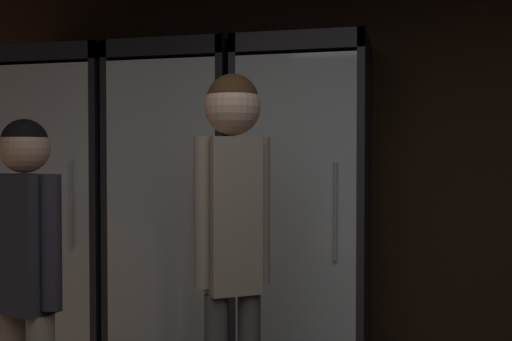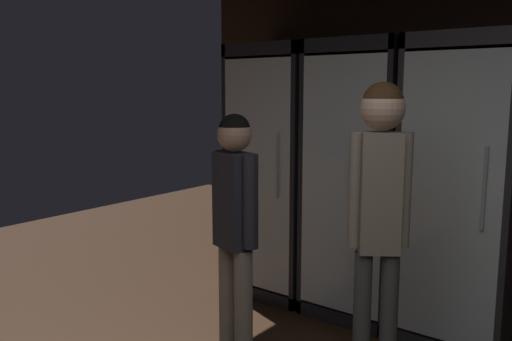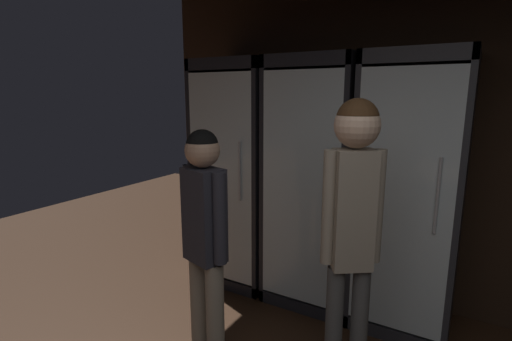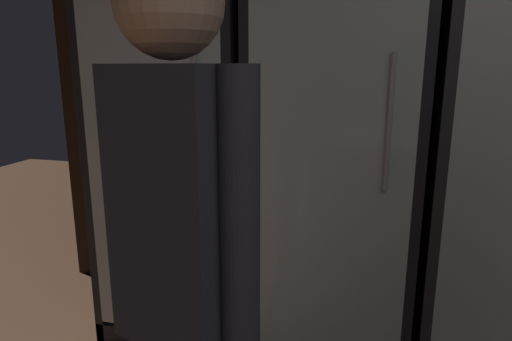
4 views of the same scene
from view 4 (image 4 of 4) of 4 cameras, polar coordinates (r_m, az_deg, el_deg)
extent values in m
cube|color=black|center=(2.46, -6.94, 6.17)|extent=(0.71, 0.04, 2.06)
cube|color=black|center=(2.35, -17.24, 5.35)|extent=(0.04, 0.62, 2.06)
cube|color=black|center=(2.08, -1.14, 4.96)|extent=(0.04, 0.62, 2.06)
cube|color=black|center=(2.52, -8.77, -17.39)|extent=(0.71, 0.62, 0.10)
cube|color=white|center=(2.43, -7.20, 6.08)|extent=(0.63, 0.02, 1.82)
cube|color=silver|center=(1.93, -13.29, 3.94)|extent=(0.63, 0.02, 1.82)
cylinder|color=#B2B2B7|center=(1.80, -7.74, 6.85)|extent=(0.02, 0.02, 0.50)
cube|color=silver|center=(2.49, -8.83, -16.01)|extent=(0.61, 0.54, 0.02)
cylinder|color=#336B38|center=(2.50, -14.44, -13.34)|extent=(0.07, 0.07, 0.20)
cylinder|color=#336B38|center=(2.44, -14.65, -10.23)|extent=(0.03, 0.03, 0.10)
cylinder|color=#2D2D33|center=(2.51, -14.43, -13.63)|extent=(0.07, 0.07, 0.05)
cylinder|color=gray|center=(2.47, -10.35, -13.19)|extent=(0.07, 0.07, 0.22)
cylinder|color=gray|center=(2.41, -10.49, -10.18)|extent=(0.03, 0.03, 0.06)
cylinder|color=tan|center=(2.47, -10.35, -13.06)|extent=(0.08, 0.08, 0.07)
cylinder|color=gray|center=(2.37, -7.61, -14.03)|extent=(0.07, 0.07, 0.24)
cylinder|color=gray|center=(2.30, -7.73, -10.43)|extent=(0.02, 0.02, 0.09)
cylinder|color=#2D2D33|center=(2.39, -7.59, -14.60)|extent=(0.07, 0.07, 0.08)
cylinder|color=#336B38|center=(2.34, -3.68, -14.68)|extent=(0.06, 0.06, 0.21)
cylinder|color=#336B38|center=(2.28, -3.73, -11.53)|extent=(0.02, 0.02, 0.07)
cylinder|color=#B2332D|center=(2.36, -3.67, -15.34)|extent=(0.07, 0.07, 0.08)
cube|color=silver|center=(2.26, -9.38, -2.52)|extent=(0.61, 0.54, 0.02)
cylinder|color=black|center=(2.29, -13.19, 0.53)|extent=(0.06, 0.06, 0.21)
cylinder|color=black|center=(2.27, -13.38, 4.15)|extent=(0.02, 0.02, 0.08)
cylinder|color=beige|center=(2.30, -13.17, 0.27)|extent=(0.06, 0.06, 0.07)
cylinder|color=#336B38|center=(2.20, -5.19, 0.35)|extent=(0.06, 0.06, 0.22)
cylinder|color=#336B38|center=(2.18, -5.27, 4.16)|extent=(0.02, 0.02, 0.08)
cylinder|color=tan|center=(2.20, -5.19, 0.39)|extent=(0.07, 0.07, 0.06)
cube|color=silver|center=(2.17, -10.00, 12.99)|extent=(0.61, 0.54, 0.02)
cylinder|color=brown|center=(2.24, -13.86, 15.54)|extent=(0.07, 0.07, 0.20)
cylinder|color=brown|center=(2.25, -14.08, 19.27)|extent=(0.02, 0.02, 0.10)
cylinder|color=#2D2D33|center=(2.24, -13.87, 15.72)|extent=(0.07, 0.07, 0.05)
cylinder|color=#194723|center=(2.10, -6.21, 15.95)|extent=(0.07, 0.07, 0.19)
cylinder|color=#194723|center=(2.11, -6.31, 19.87)|extent=(0.02, 0.02, 0.10)
cylinder|color=#2D2D33|center=(2.10, -6.21, 16.12)|extent=(0.07, 0.07, 0.07)
cube|color=black|center=(2.29, 10.80, 5.52)|extent=(0.71, 0.04, 2.06)
cube|color=black|center=(2.06, 0.83, 4.89)|extent=(0.04, 0.62, 2.06)
cube|color=black|center=(2.01, 19.85, 3.89)|extent=(0.04, 0.62, 2.06)
cube|color=black|center=(2.37, 9.20, -19.71)|extent=(0.71, 0.62, 0.10)
cube|color=white|center=(2.26, 10.75, 5.43)|extent=(0.63, 0.02, 1.82)
cube|color=silver|center=(1.72, 9.45, 2.98)|extent=(0.63, 0.02, 1.82)
cylinder|color=#B2B2B7|center=(1.67, 16.87, 5.89)|extent=(0.02, 0.02, 0.50)
cube|color=silver|center=(2.33, 9.26, -18.26)|extent=(0.61, 0.54, 0.02)
cylinder|color=#9EAD99|center=(2.26, 5.43, -16.21)|extent=(0.07, 0.07, 0.19)
cylinder|color=#9EAD99|center=(2.19, 5.51, -13.02)|extent=(0.02, 0.02, 0.09)
cylinder|color=#B2332D|center=(2.27, 5.42, -16.57)|extent=(0.07, 0.07, 0.05)
cylinder|color=black|center=(2.24, 13.14, -16.77)|extent=(0.07, 0.07, 0.19)
cylinder|color=black|center=(2.18, 13.33, -13.66)|extent=(0.03, 0.03, 0.09)
cylinder|color=#B2332D|center=(2.24, 13.13, -16.87)|extent=(0.07, 0.07, 0.06)
cube|color=silver|center=(2.08, 9.89, -3.93)|extent=(0.61, 0.54, 0.02)
cylinder|color=gray|center=(2.11, 5.78, -0.38)|extent=(0.07, 0.07, 0.21)
cylinder|color=gray|center=(2.08, 5.86, 3.26)|extent=(0.03, 0.03, 0.07)
cylinder|color=white|center=(2.12, 5.76, -1.10)|extent=(0.08, 0.08, 0.06)
cylinder|color=#336B38|center=(2.07, 14.06, -0.86)|extent=(0.08, 0.08, 0.22)
cylinder|color=#336B38|center=(2.04, 14.30, 3.35)|extent=(0.03, 0.03, 0.09)
cylinder|color=#B2332D|center=(2.07, 14.03, -1.37)|extent=(0.08, 0.08, 0.08)
cube|color=silver|center=(1.99, 10.60, 12.95)|extent=(0.61, 0.54, 0.02)
cylinder|color=#336B38|center=(1.98, 4.43, 16.44)|extent=(0.06, 0.06, 0.21)
cylinder|color=#336B38|center=(1.99, 4.51, 20.51)|extent=(0.02, 0.02, 0.07)
cylinder|color=beige|center=(1.98, 4.43, 16.39)|extent=(0.06, 0.06, 0.07)
cylinder|color=brown|center=(1.95, 10.43, 16.63)|extent=(0.08, 0.08, 0.23)
cylinder|color=#2D2D33|center=(1.95, 10.43, 16.46)|extent=(0.08, 0.08, 0.07)
cylinder|color=brown|center=(1.95, 16.84, 16.16)|extent=(0.06, 0.06, 0.23)
cylinder|color=tan|center=(1.95, 16.81, 15.67)|extent=(0.07, 0.07, 0.08)
cube|color=#2B2B30|center=(2.37, 29.19, 4.30)|extent=(0.71, 0.04, 2.06)
cube|color=#2B2B30|center=(2.02, 21.92, 3.76)|extent=(0.04, 0.62, 2.06)
cube|color=white|center=(2.34, 29.37, 4.19)|extent=(0.63, 0.02, 1.82)
cube|color=silver|center=(2.40, 28.35, -18.78)|extent=(0.61, 0.54, 0.02)
cylinder|color=brown|center=(2.31, 23.61, -16.33)|extent=(0.06, 0.06, 0.21)
cylinder|color=brown|center=(2.24, 23.97, -12.95)|extent=(0.03, 0.03, 0.10)
cylinder|color=#2D2D33|center=(2.32, 23.57, -16.67)|extent=(0.07, 0.07, 0.07)
cylinder|color=#336B38|center=(2.33, 29.00, -16.74)|extent=(0.07, 0.07, 0.20)
cylinder|color=#336B38|center=(2.27, 29.38, -13.81)|extent=(0.02, 0.02, 0.06)
cylinder|color=#B2332D|center=(2.33, 29.02, -16.59)|extent=(0.07, 0.07, 0.05)
cube|color=silver|center=(2.16, 30.12, -4.93)|extent=(0.61, 0.54, 0.02)
cylinder|color=#194723|center=(2.06, 24.30, -2.21)|extent=(0.07, 0.07, 0.18)
cylinder|color=#194723|center=(2.03, 24.68, 1.65)|extent=(0.02, 0.02, 0.10)
cylinder|color=beige|center=(2.06, 24.26, -2.63)|extent=(0.07, 0.07, 0.06)
cylinder|color=#336B38|center=(2.12, 28.57, -2.21)|extent=(0.08, 0.08, 0.18)
cylinder|color=#336B38|center=(2.09, 28.99, 1.45)|extent=(0.03, 0.03, 0.09)
cylinder|color=beige|center=(2.13, 28.54, -2.51)|extent=(0.08, 0.08, 0.07)
cylinder|color=gray|center=(2.04, 28.33, 14.51)|extent=(0.06, 0.06, 0.19)
cylinder|color=gray|center=(2.05, 28.79, 18.45)|extent=(0.02, 0.02, 0.10)
cylinder|color=white|center=(2.04, 28.27, 13.98)|extent=(0.06, 0.06, 0.06)
cube|color=#2D2D38|center=(0.92, -10.05, -4.68)|extent=(0.28, 0.23, 0.57)
cylinder|color=#2D2D38|center=(1.02, -16.55, -2.46)|extent=(0.08, 0.08, 0.55)
cylinder|color=#2D2D38|center=(0.83, -2.14, -5.45)|extent=(0.08, 0.08, 0.55)
sphere|color=tan|center=(0.89, -11.16, 20.47)|extent=(0.21, 0.21, 0.21)
camera|label=1|loc=(1.83, 154.45, -9.37)|focal=42.55mm
camera|label=2|loc=(2.32, 148.88, -1.92)|focal=37.38mm
camera|label=3|loc=(1.43, 148.32, 6.50)|focal=26.59mm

